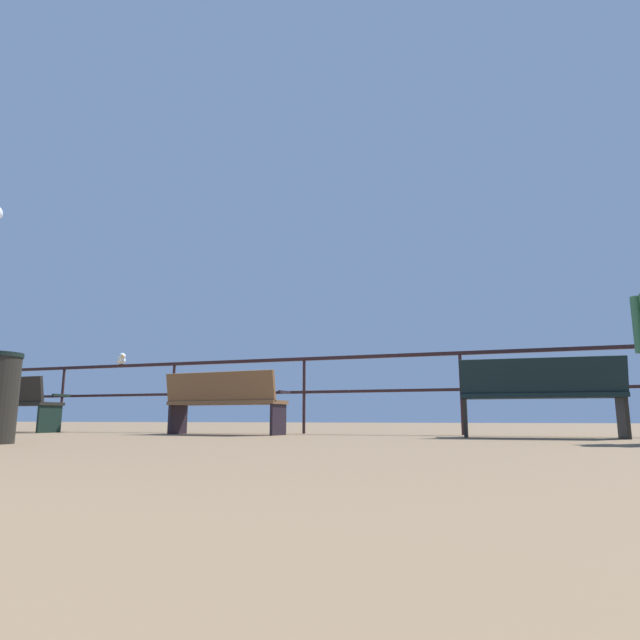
{
  "coord_description": "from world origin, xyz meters",
  "views": [
    {
      "loc": [
        1.73,
        1.35,
        0.22
      ],
      "look_at": [
        -0.71,
        8.38,
        1.57
      ],
      "focal_mm": 30.43,
      "sensor_mm": 36.0,
      "label": 1
    }
  ],
  "objects": [
    {
      "name": "seagull_on_rail",
      "position": [
        -4.44,
        8.87,
        1.2
      ],
      "size": [
        0.33,
        0.3,
        0.19
      ],
      "color": "white",
      "rests_on": "pier_railing"
    },
    {
      "name": "bench_near_right",
      "position": [
        2.07,
        7.97,
        0.51
      ],
      "size": [
        1.76,
        0.7,
        0.89
      ],
      "color": "black",
      "rests_on": "ground_plane"
    },
    {
      "name": "bench_near_left",
      "position": [
        -1.96,
        7.97,
        0.48
      ],
      "size": [
        1.74,
        0.7,
        0.84
      ],
      "color": "brown",
      "rests_on": "ground_plane"
    },
    {
      "name": "pier_railing",
      "position": [
        0.0,
        8.88,
        0.83
      ],
      "size": [
        20.38,
        0.05,
        1.12
      ],
      "color": "#301B1C",
      "rests_on": "ground_plane"
    },
    {
      "name": "bench_far_left",
      "position": [
        -5.78,
        7.97,
        0.48
      ],
      "size": [
        1.63,
        0.71,
        0.86
      ],
      "color": "black",
      "rests_on": "ground_plane"
    }
  ]
}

